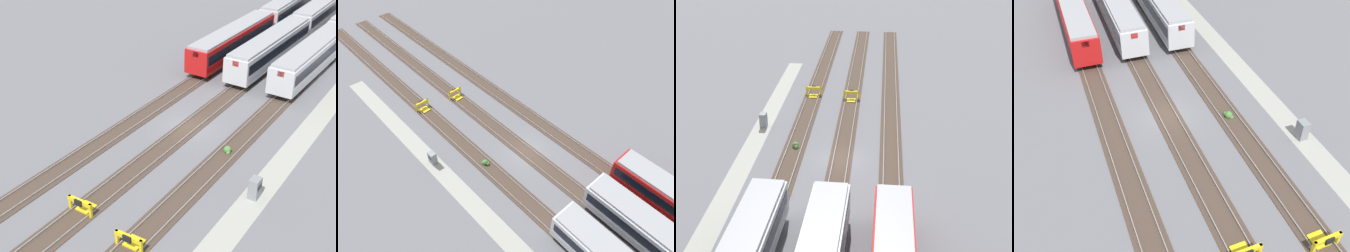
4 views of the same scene
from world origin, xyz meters
TOP-DOWN VIEW (x-y plane):
  - ground_plane at (0.00, 0.00)m, footprint 400.00×400.00m
  - service_walkway at (0.00, -9.23)m, footprint 54.00×2.00m
  - rail_track_nearest at (0.00, -4.86)m, footprint 90.00×2.23m
  - rail_track_near_inner at (0.00, 0.00)m, footprint 90.00×2.24m
  - rail_track_middle at (0.00, 4.86)m, footprint 90.00×2.23m
  - subway_car_front_row_leftmost at (37.19, 0.03)m, footprint 18.01×2.88m
  - subway_car_front_row_left_inner at (18.20, -4.91)m, footprint 18.06×3.27m
  - subway_car_front_row_centre at (18.20, 0.04)m, footprint 18.04×3.12m
  - subway_car_front_row_rightmost at (18.20, 4.84)m, footprint 18.02×2.99m
  - subway_car_back_row_leftmost at (37.17, 4.87)m, footprint 18.05×3.20m
  - bumper_stop_nearest_track at (-15.03, -4.85)m, footprint 1.37×2.01m
  - bumper_stop_near_inner_track at (-14.10, 0.01)m, footprint 1.36×2.00m
  - electrical_cabinet at (-6.20, -9.12)m, footprint 0.90×0.73m
  - weed_clump at (-1.87, -4.79)m, footprint 0.92×0.70m

SIDE VIEW (x-z plane):
  - ground_plane at x=0.00m, z-range 0.00..0.00m
  - service_walkway at x=0.00m, z-range 0.00..0.01m
  - rail_track_nearest at x=0.00m, z-range -0.06..0.15m
  - rail_track_near_inner at x=0.00m, z-range -0.06..0.15m
  - rail_track_middle at x=0.00m, z-range -0.06..0.15m
  - weed_clump at x=-1.87m, z-range -0.08..0.56m
  - bumper_stop_nearest_track at x=-15.03m, z-range -0.10..1.12m
  - bumper_stop_near_inner_track at x=-14.10m, z-range -0.10..1.12m
  - electrical_cabinet at x=-6.20m, z-range 0.00..1.60m
  - subway_car_front_row_leftmost at x=37.19m, z-range 0.19..3.89m
  - subway_car_front_row_left_inner at x=18.20m, z-range 0.19..3.89m
  - subway_car_front_row_centre at x=18.20m, z-range 0.19..3.89m
  - subway_car_front_row_rightmost at x=18.20m, z-range 0.19..3.89m
  - subway_car_back_row_leftmost at x=37.17m, z-range 0.19..3.89m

